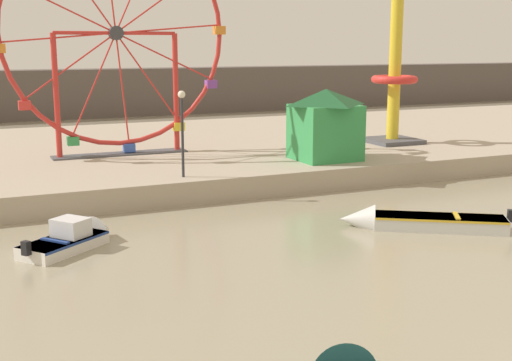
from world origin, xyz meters
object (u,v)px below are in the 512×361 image
at_px(promenade_lamp_near, 182,121).
at_px(carnival_booth_green_kiosk, 325,123).
at_px(motorboat_white_red_stripe, 78,237).
at_px(motorboat_pale_grey, 412,221).
at_px(ferris_wheel_red_frame, 116,37).
at_px(drop_tower_yellow_tower, 395,60).

bearing_deg(promenade_lamp_near, carnival_booth_green_kiosk, 10.40).
bearing_deg(motorboat_white_red_stripe, motorboat_pale_grey, -51.13).
xyz_separation_m(motorboat_pale_grey, ferris_wheel_red_frame, (-7.31, 14.89, 6.70)).
relative_size(motorboat_white_red_stripe, promenade_lamp_near, 1.02).
relative_size(motorboat_white_red_stripe, motorboat_pale_grey, 0.66).
xyz_separation_m(drop_tower_yellow_tower, carnival_booth_green_kiosk, (-6.48, -3.49, -2.93)).
xyz_separation_m(ferris_wheel_red_frame, drop_tower_yellow_tower, (15.40, -2.13, -1.21)).
xyz_separation_m(motorboat_pale_grey, carnival_booth_green_kiosk, (1.61, 9.27, 2.56)).
bearing_deg(ferris_wheel_red_frame, drop_tower_yellow_tower, -7.88).
height_order(motorboat_pale_grey, carnival_booth_green_kiosk, carnival_booth_green_kiosk).
distance_m(motorboat_white_red_stripe, drop_tower_yellow_tower, 22.71).
distance_m(ferris_wheel_red_frame, drop_tower_yellow_tower, 15.59).
distance_m(drop_tower_yellow_tower, promenade_lamp_near, 15.29).
relative_size(motorboat_white_red_stripe, drop_tower_yellow_tower, 0.30).
bearing_deg(carnival_booth_green_kiosk, motorboat_white_red_stripe, -154.62).
height_order(ferris_wheel_red_frame, carnival_booth_green_kiosk, ferris_wheel_red_frame).
bearing_deg(motorboat_pale_grey, carnival_booth_green_kiosk, -66.84).
height_order(motorboat_white_red_stripe, promenade_lamp_near, promenade_lamp_near).
relative_size(carnival_booth_green_kiosk, promenade_lamp_near, 0.94).
height_order(motorboat_white_red_stripe, carnival_booth_green_kiosk, carnival_booth_green_kiosk).
height_order(ferris_wheel_red_frame, promenade_lamp_near, ferris_wheel_red_frame).
bearing_deg(motorboat_white_red_stripe, promenade_lamp_near, 5.67).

